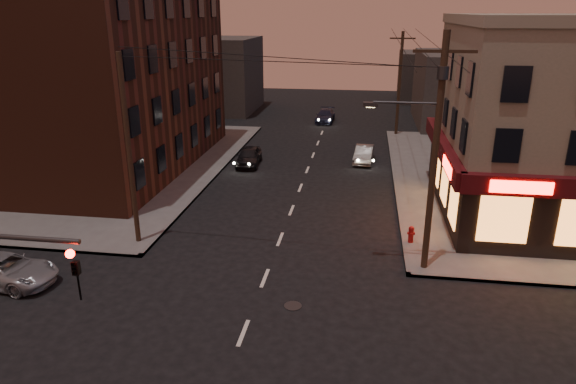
% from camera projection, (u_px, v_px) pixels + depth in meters
% --- Properties ---
extents(ground, '(120.00, 120.00, 0.00)m').
position_uv_depth(ground, '(243.00, 333.00, 18.23)').
color(ground, black).
rests_on(ground, ground).
extents(sidewalk_nw, '(24.00, 28.00, 0.15)m').
position_uv_depth(sidewalk_nw, '(67.00, 162.00, 38.44)').
color(sidewalk_nw, '#514F4C').
rests_on(sidewalk_nw, ground).
extents(brick_apartment, '(12.00, 20.00, 13.00)m').
position_uv_depth(brick_apartment, '(100.00, 74.00, 35.75)').
color(brick_apartment, '#4A2418').
rests_on(brick_apartment, sidewalk_nw).
extents(bg_building_ne_a, '(10.00, 12.00, 7.00)m').
position_uv_depth(bg_building_ne_a, '(470.00, 89.00, 50.50)').
color(bg_building_ne_a, '#3F3D3A').
rests_on(bg_building_ne_a, ground).
extents(bg_building_nw, '(9.00, 10.00, 8.00)m').
position_uv_depth(bg_building_nw, '(216.00, 74.00, 57.86)').
color(bg_building_nw, '#3F3D3A').
rests_on(bg_building_nw, ground).
extents(bg_building_ne_b, '(8.00, 8.00, 6.00)m').
position_uv_depth(bg_building_ne_b, '(432.00, 77.00, 64.00)').
color(bg_building_ne_b, '#3F3D3A').
rests_on(bg_building_ne_b, ground).
extents(utility_pole_main, '(4.20, 0.44, 10.00)m').
position_uv_depth(utility_pole_main, '(433.00, 143.00, 20.77)').
color(utility_pole_main, '#382619').
rests_on(utility_pole_main, sidewalk_ne).
extents(utility_pole_far, '(0.26, 0.26, 9.00)m').
position_uv_depth(utility_pole_far, '(399.00, 84.00, 45.54)').
color(utility_pole_far, '#382619').
rests_on(utility_pole_far, sidewalk_ne).
extents(utility_pole_west, '(0.24, 0.24, 9.00)m').
position_uv_depth(utility_pole_west, '(129.00, 152.00, 23.69)').
color(utility_pole_west, '#382619').
rests_on(utility_pole_west, sidewalk_nw).
extents(suv_cross, '(4.62, 2.50, 1.23)m').
position_uv_depth(suv_cross, '(5.00, 270.00, 21.36)').
color(suv_cross, '#93969B').
rests_on(suv_cross, ground).
extents(sedan_near, '(1.81, 4.01, 1.34)m').
position_uv_depth(sedan_near, '(249.00, 156.00, 37.83)').
color(sedan_near, black).
rests_on(sedan_near, ground).
extents(sedan_mid, '(1.58, 3.82, 1.23)m').
position_uv_depth(sedan_mid, '(364.00, 154.00, 38.59)').
color(sedan_mid, '#64605D').
rests_on(sedan_mid, ground).
extents(sedan_far, '(1.89, 4.37, 1.25)m').
position_uv_depth(sedan_far, '(325.00, 116.00, 52.49)').
color(sedan_far, black).
rests_on(sedan_far, ground).
extents(fire_hydrant, '(0.36, 0.36, 0.84)m').
position_uv_depth(fire_hydrant, '(411.00, 233.00, 24.87)').
color(fire_hydrant, maroon).
rests_on(fire_hydrant, sidewalk_ne).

